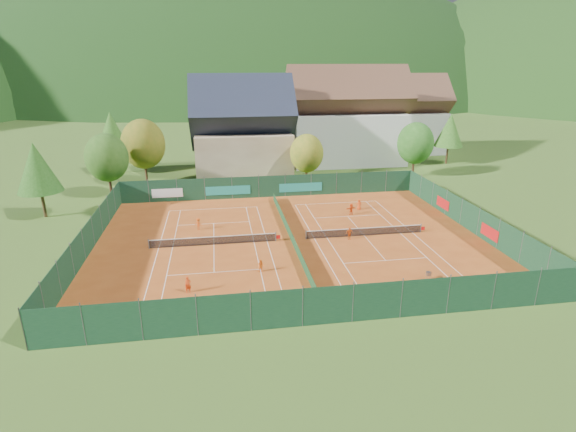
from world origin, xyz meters
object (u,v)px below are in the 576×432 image
at_px(chalet, 243,134).
at_px(player_right_far_a, 359,204).
at_px(hotel_block_b, 402,119).
at_px(player_left_far, 198,224).
at_px(hotel_block_a, 346,122).
at_px(ball_hopper, 429,274).
at_px(player_left_mid, 261,266).
at_px(player_right_far_b, 351,209).
at_px(player_right_near, 349,233).
at_px(player_left_near, 188,285).

relative_size(chalet, player_right_far_a, 12.14).
xyz_separation_m(hotel_block_b, player_left_far, (-39.65, -39.34, -5.93)).
height_order(hotel_block_a, player_left_far, hotel_block_a).
xyz_separation_m(chalet, ball_hopper, (13.21, -40.64, -6.07)).
xyz_separation_m(ball_hopper, player_right_far_a, (-0.07, 19.41, 0.11)).
xyz_separation_m(player_left_far, player_right_far_a, (19.79, 4.11, -0.02)).
bearing_deg(player_left_mid, player_right_far_b, 70.92).
xyz_separation_m(chalet, player_right_far_a, (13.15, -21.23, -5.96)).
xyz_separation_m(player_right_near, player_right_far_b, (2.48, 7.67, 0.04)).
bearing_deg(player_left_near, chalet, 62.78).
relative_size(hotel_block_b, player_left_near, 12.04).
height_order(hotel_block_a, player_right_far_b, hotel_block_a).
relative_size(player_left_far, player_right_far_b, 0.95).
height_order(ball_hopper, player_left_near, player_left_near).
relative_size(hotel_block_b, ball_hopper, 21.60).
bearing_deg(player_right_far_b, hotel_block_b, -137.14).
bearing_deg(player_right_far_b, player_left_far, -9.94).
bearing_deg(player_left_mid, player_right_far_a, 71.02).
bearing_deg(player_left_far, player_left_mid, 144.10).
bearing_deg(hotel_block_b, player_left_mid, -123.60).
bearing_deg(ball_hopper, hotel_block_a, 82.93).
distance_m(ball_hopper, player_left_near, 20.29).
xyz_separation_m(player_left_far, player_right_near, (15.73, -5.39, 0.00)).
bearing_deg(player_left_near, player_left_far, 71.21).
xyz_separation_m(player_left_far, player_right_far_b, (18.21, 2.28, 0.04)).
bearing_deg(player_left_mid, hotel_block_b, 79.09).
bearing_deg(hotel_block_a, player_left_mid, -114.81).
distance_m(player_right_near, player_right_far_b, 8.06).
xyz_separation_m(hotel_block_a, hotel_block_b, (14.00, 8.00, -0.76)).
xyz_separation_m(chalet, player_left_mid, (-0.86, -36.97, -6.02)).
bearing_deg(player_right_far_a, player_left_mid, 56.39).
relative_size(ball_hopper, player_right_far_a, 0.60).
bearing_deg(chalet, hotel_block_a, 17.53).
relative_size(hotel_block_b, player_right_far_b, 11.85).
bearing_deg(player_right_far_b, hotel_block_a, -121.45).
bearing_deg(player_left_near, hotel_block_a, 43.19).
relative_size(hotel_block_a, player_right_far_b, 14.82).
bearing_deg(player_right_near, chalet, 90.19).
distance_m(hotel_block_a, player_right_near, 38.62).
bearing_deg(player_left_near, player_right_far_a, 25.39).
bearing_deg(chalet, player_left_near, -100.06).
height_order(hotel_block_b, player_right_far_b, hotel_block_b).
relative_size(ball_hopper, player_left_far, 0.58).
relative_size(player_left_near, player_left_far, 1.04).
height_order(chalet, player_right_far_b, chalet).
bearing_deg(player_right_far_b, player_right_near, 55.01).
bearing_deg(chalet, player_left_far, -104.70).
relative_size(hotel_block_a, player_right_near, 15.61).
bearing_deg(ball_hopper, player_right_far_a, 90.20).
distance_m(chalet, player_left_near, 40.83).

